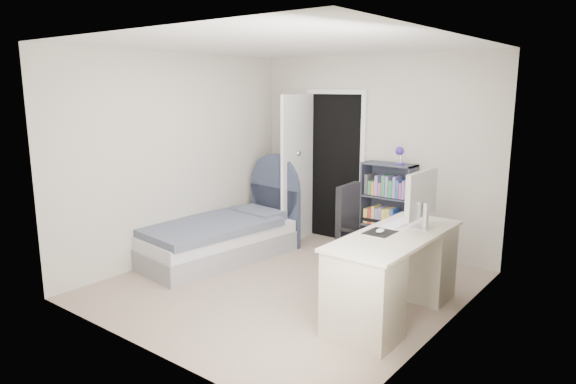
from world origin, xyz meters
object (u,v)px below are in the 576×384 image
Objects in this scene: bookcase at (388,212)px; desk at (395,271)px; floor_lamp at (297,204)px; office_chair at (358,230)px; bed at (223,236)px; nightstand at (270,211)px.

bookcase is 1.78m from desk.
floor_lamp is 1.69m from office_chair.
desk reaches higher than floor_lamp.
bookcase reaches higher than office_chair.
desk is at bearing -32.15° from floor_lamp.
bookcase is 1.07m from office_chair.
office_chair is (-0.68, 0.50, 0.16)m from desk.
floor_lamp is 1.17× the size of office_chair.
bed is at bearing -139.98° from bookcase.
nightstand is 0.44× the size of floor_lamp.
bed is 2.46m from desk.
bed is at bearing -82.91° from nightstand.
bed is 1.09m from nightstand.
nightstand is 0.51× the size of office_chair.
floor_lamp is 1.30m from bookcase.
nightstand is at bearing 97.09° from bed.
nightstand is (-0.13, 1.07, 0.08)m from bed.
floor_lamp is (0.30, 1.13, 0.24)m from bed.
desk reaches higher than bed.
floor_lamp is at bearing 149.86° from office_chair.
bookcase reaches higher than bed.
nightstand is 0.47m from floor_lamp.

